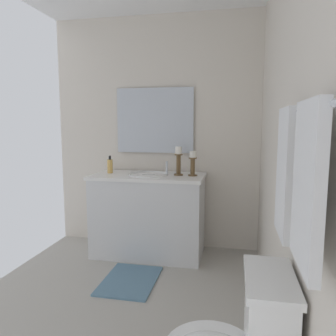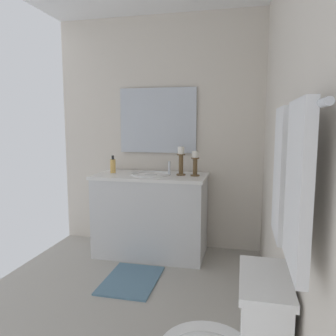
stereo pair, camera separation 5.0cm
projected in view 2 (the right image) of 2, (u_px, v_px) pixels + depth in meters
The scene contains 13 objects.
floor at pixel (102, 324), 2.20m from camera, with size 3.12×2.23×0.02m, color #B2ADA3.
wall_back at pixel (286, 142), 1.79m from camera, with size 3.12×0.04×2.45m, color silver.
wall_left at pixel (159, 134), 3.54m from camera, with size 0.04×2.23×2.45m, color silver.
vanity_cabinet at pixel (151, 214), 3.33m from camera, with size 0.58×1.13×0.82m.
sink_basin at pixel (151, 178), 3.28m from camera, with size 0.40×0.40×0.24m.
mirror at pixel (158, 121), 3.48m from camera, with size 0.02×0.83×0.68m, color silver.
candle_holder_tall at pixel (195, 163), 3.19m from camera, with size 0.09×0.09×0.24m.
candle_holder_short at pixel (181, 160), 3.22m from camera, with size 0.09×0.09×0.28m.
soap_bottle at pixel (113, 166), 3.40m from camera, with size 0.06×0.06×0.18m.
towel_bar at pixel (297, 110), 1.06m from camera, with size 0.02×0.02×0.84m, color silver.
towel_near_vanity at pixel (281, 173), 1.30m from camera, with size 0.27×0.03×0.51m, color white.
towel_center at pixel (298, 186), 0.89m from camera, with size 0.28×0.03×0.46m, color white.
bath_mat at pixel (131, 280), 2.78m from camera, with size 0.60×0.44×0.02m, color slate.
Camera 2 is at (1.89, 0.89, 1.32)m, focal length 34.99 mm.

